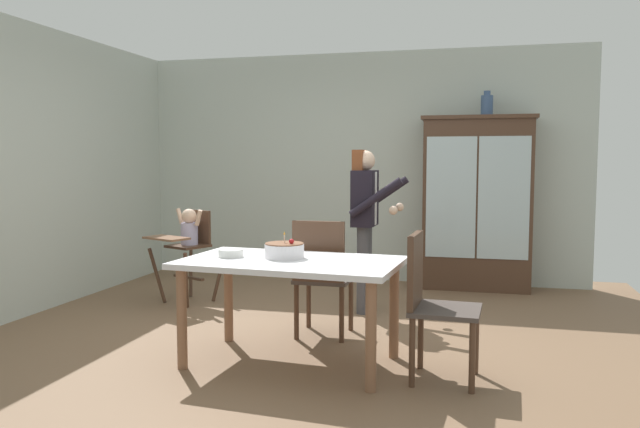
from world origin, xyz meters
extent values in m
plane|color=brown|center=(0.00, 0.00, 0.00)|extent=(6.24, 6.24, 0.00)
cube|color=beige|center=(0.00, 2.63, 1.35)|extent=(5.32, 0.06, 2.70)
cube|color=beige|center=(-2.63, 0.00, 1.35)|extent=(0.06, 5.32, 2.70)
cube|color=#4C3323|center=(1.40, 2.37, 0.94)|extent=(1.16, 0.42, 1.88)
cube|color=#4C3323|center=(1.40, 2.37, 1.90)|extent=(1.22, 0.48, 0.04)
cube|color=silver|center=(1.12, 2.15, 1.03)|extent=(0.53, 0.01, 1.31)
cube|color=silver|center=(1.67, 2.15, 1.03)|extent=(0.53, 0.01, 1.31)
cube|color=#4C3323|center=(1.40, 2.37, 1.03)|extent=(1.08, 0.36, 0.02)
cylinder|color=#3D567F|center=(1.48, 2.37, 2.03)|extent=(0.13, 0.13, 0.22)
cylinder|color=#3D567F|center=(1.48, 2.37, 2.16)|extent=(0.07, 0.07, 0.05)
cylinder|color=#4C3323|center=(-1.71, 0.86, 0.28)|extent=(0.18, 0.10, 0.56)
cylinder|color=#4C3323|center=(-1.30, 0.69, 0.28)|extent=(0.10, 0.18, 0.56)
cylinder|color=#4C3323|center=(-1.54, 1.27, 0.28)|extent=(0.10, 0.18, 0.56)
cylinder|color=#4C3323|center=(-1.13, 1.09, 0.28)|extent=(0.18, 0.10, 0.56)
cube|color=#4C3323|center=(-1.42, 0.98, 0.25)|extent=(0.40, 0.20, 0.02)
cube|color=#4C3323|center=(-1.42, 0.98, 0.57)|extent=(0.45, 0.45, 0.02)
cube|color=#4C3323|center=(-1.36, 1.12, 0.76)|extent=(0.29, 0.15, 0.34)
cube|color=brown|center=(-1.53, 0.73, 0.68)|extent=(0.50, 0.39, 0.02)
cylinder|color=#B2ADD1|center=(-1.41, 1.00, 0.70)|extent=(0.17, 0.17, 0.22)
sphere|color=beige|center=(-1.41, 1.00, 0.87)|extent=(0.15, 0.15, 0.15)
cylinder|color=beige|center=(-1.54, 1.05, 0.86)|extent=(0.11, 0.08, 0.17)
cylinder|color=beige|center=(-1.28, 0.94, 0.86)|extent=(0.11, 0.08, 0.17)
cylinder|color=#47474C|center=(0.37, 0.93, 0.41)|extent=(0.11, 0.11, 0.82)
cylinder|color=#47474C|center=(0.38, 1.10, 0.41)|extent=(0.11, 0.11, 0.82)
cube|color=black|center=(0.38, 1.02, 1.08)|extent=(0.21, 0.36, 0.52)
cube|color=white|center=(0.48, 1.01, 1.08)|extent=(0.01, 0.06, 0.49)
sphere|color=beige|center=(0.38, 1.02, 1.43)|extent=(0.19, 0.19, 0.19)
cube|color=brown|center=(0.32, 1.02, 1.31)|extent=(0.10, 0.20, 0.44)
cylinder|color=black|center=(0.51, 0.81, 1.10)|extent=(0.49, 0.08, 0.37)
sphere|color=beige|center=(0.67, 0.81, 0.99)|extent=(0.08, 0.08, 0.08)
cylinder|color=black|center=(0.52, 1.21, 1.10)|extent=(0.49, 0.08, 0.37)
sphere|color=beige|center=(0.68, 1.21, 0.99)|extent=(0.08, 0.08, 0.08)
cube|color=silver|center=(0.14, -0.59, 0.72)|extent=(1.58, 0.99, 0.04)
cylinder|color=brown|center=(-0.55, -0.89, 0.35)|extent=(0.07, 0.07, 0.70)
cylinder|color=brown|center=(0.77, -0.99, 0.35)|extent=(0.07, 0.07, 0.70)
cylinder|color=brown|center=(-0.50, -0.19, 0.35)|extent=(0.07, 0.07, 0.70)
cylinder|color=brown|center=(0.83, -0.30, 0.35)|extent=(0.07, 0.07, 0.70)
cylinder|color=white|center=(0.07, -0.53, 0.79)|extent=(0.28, 0.28, 0.10)
cylinder|color=brown|center=(0.07, -0.53, 0.84)|extent=(0.27, 0.27, 0.01)
cylinder|color=#F2E5CC|center=(0.07, -0.53, 0.88)|extent=(0.01, 0.01, 0.06)
cone|color=yellow|center=(0.07, -0.53, 0.92)|extent=(0.02, 0.02, 0.02)
sphere|color=red|center=(0.13, -0.56, 0.87)|extent=(0.04, 0.04, 0.04)
cylinder|color=silver|center=(-0.32, -0.57, 0.77)|extent=(0.18, 0.18, 0.05)
cylinder|color=#4C3323|center=(0.38, 0.35, 0.23)|extent=(0.04, 0.04, 0.45)
cylinder|color=#4C3323|center=(0.01, 0.35, 0.23)|extent=(0.04, 0.04, 0.45)
cylinder|color=#4C3323|center=(0.38, -0.02, 0.23)|extent=(0.04, 0.04, 0.45)
cylinder|color=#4C3323|center=(0.01, -0.02, 0.23)|extent=(0.04, 0.04, 0.45)
cube|color=#473D38|center=(0.19, 0.16, 0.47)|extent=(0.44, 0.44, 0.03)
cube|color=#4C3323|center=(0.19, -0.04, 0.72)|extent=(0.42, 0.04, 0.48)
cylinder|color=#4C3323|center=(0.38, -0.04, 0.72)|extent=(0.03, 0.03, 0.48)
cylinder|color=#4C3323|center=(0.00, -0.03, 0.72)|extent=(0.03, 0.03, 0.48)
cylinder|color=#4C3323|center=(1.38, -0.87, 0.23)|extent=(0.04, 0.04, 0.45)
cylinder|color=#4C3323|center=(1.40, -0.50, 0.23)|extent=(0.04, 0.04, 0.45)
cylinder|color=#4C3323|center=(1.01, -0.85, 0.23)|extent=(0.04, 0.04, 0.45)
cylinder|color=#4C3323|center=(1.04, -0.48, 0.23)|extent=(0.04, 0.04, 0.45)
cube|color=#473D38|center=(1.21, -0.67, 0.47)|extent=(0.47, 0.47, 0.03)
cube|color=#4C3323|center=(1.01, -0.66, 0.72)|extent=(0.06, 0.42, 0.48)
cylinder|color=#4C3323|center=(1.00, -0.85, 0.72)|extent=(0.03, 0.03, 0.48)
cylinder|color=#4C3323|center=(1.02, -0.47, 0.72)|extent=(0.03, 0.03, 0.48)
camera|label=1|loc=(1.38, -4.69, 1.43)|focal=34.79mm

